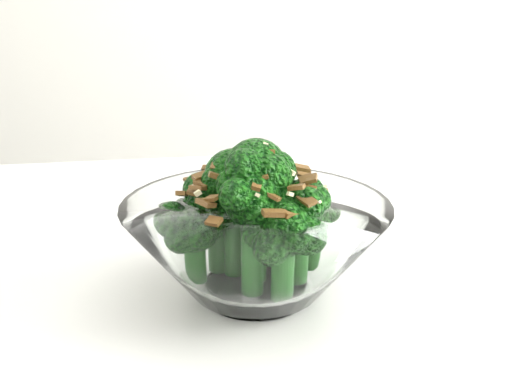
# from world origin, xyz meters

# --- Properties ---
(table) EXTENTS (1.38, 1.11, 0.75)m
(table) POSITION_xyz_m (0.05, 0.02, 0.68)
(table) COLOR white
(table) RESTS_ON ground
(broccoli_dish) EXTENTS (0.25, 0.25, 0.15)m
(broccoli_dish) POSITION_xyz_m (-0.06, -0.14, 0.81)
(broccoli_dish) COLOR white
(broccoli_dish) RESTS_ON table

